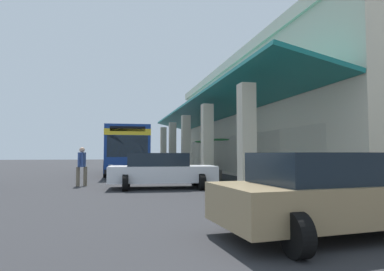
# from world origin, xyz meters

# --- Properties ---
(ground) EXTENTS (120.00, 120.00, 0.00)m
(ground) POSITION_xyz_m (0.00, 8.00, 0.00)
(ground) COLOR #2D2D30
(curb_strip) EXTENTS (31.30, 0.50, 0.12)m
(curb_strip) POSITION_xyz_m (-0.71, 3.38, 0.06)
(curb_strip) COLOR #9E998E
(curb_strip) RESTS_ON ground
(plaza_building) EXTENTS (26.39, 15.90, 7.89)m
(plaza_building) POSITION_xyz_m (-0.71, 13.01, 3.95)
(plaza_building) COLOR beige
(plaza_building) RESTS_ON ground
(transit_bus) EXTENTS (11.32, 3.17, 3.34)m
(transit_bus) POSITION_xyz_m (-3.21, 0.18, 1.85)
(transit_bus) COLOR navy
(transit_bus) RESTS_ON ground
(parked_sedan_white) EXTENTS (2.70, 4.54, 1.47)m
(parked_sedan_white) POSITION_xyz_m (7.15, 1.14, 0.75)
(parked_sedan_white) COLOR silver
(parked_sedan_white) RESTS_ON ground
(parked_sedan_tan) EXTENTS (2.66, 4.53, 1.47)m
(parked_sedan_tan) POSITION_xyz_m (15.73, 3.05, 0.75)
(parked_sedan_tan) COLOR #9E845B
(parked_sedan_tan) RESTS_ON ground
(pedestrian) EXTENTS (0.66, 0.46, 1.73)m
(pedestrian) POSITION_xyz_m (5.47, -2.20, 0.98)
(pedestrian) COLOR #726651
(pedestrian) RESTS_ON ground
(potted_palm) EXTENTS (1.53, 1.94, 2.30)m
(potted_palm) POSITION_xyz_m (3.33, 4.44, 0.51)
(potted_palm) COLOR #4C4742
(potted_palm) RESTS_ON ground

